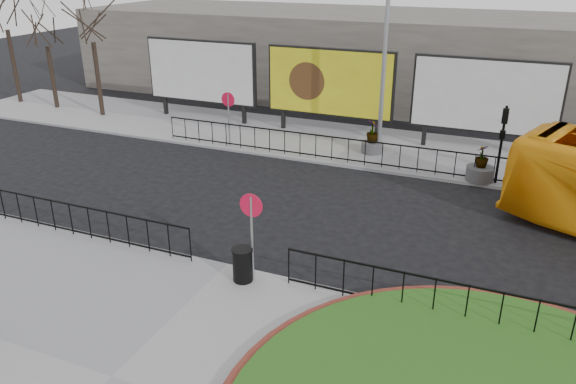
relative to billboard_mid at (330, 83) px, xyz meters
The scene contains 20 objects.
ground 13.31m from the billboard_mid, 83.40° to the right, with size 90.00×90.00×0.00m, color black.
pavement_near 18.21m from the billboard_mid, 85.23° to the right, with size 30.00×10.00×0.12m, color gray.
pavement_far 3.10m from the billboard_mid, 32.94° to the right, with size 44.00×6.00×0.12m, color gray.
railing_near_left 14.15m from the billboard_mid, 108.73° to the right, with size 10.00×0.10×1.10m, color black, non-canonical shape.
railing_near_right 15.62m from the billboard_mid, 58.92° to the right, with size 9.00×0.10×1.10m, color black, non-canonical shape.
railing_far 4.84m from the billboard_mid, 55.75° to the right, with size 18.00×0.10×1.10m, color black, non-canonical shape.
speed_sign_far 5.04m from the billboard_mid, 134.46° to the right, with size 0.64×0.07×2.47m.
speed_sign_near 13.62m from the billboard_mid, 79.41° to the right, with size 0.64×0.07×2.47m.
billboard_left 7.00m from the billboard_mid, behind, with size 6.20×0.31×4.10m.
billboard_mid is the anchor object (origin of this frame).
billboard_right 7.00m from the billboard_mid, ahead, with size 6.20×0.31×4.10m.
lamp_post 4.23m from the billboard_mid, 33.25° to the right, with size 0.74×0.18×9.23m.
signal_pole_a 8.80m from the billboard_mid, 24.42° to the right, with size 0.22×0.26×3.00m.
tree_left 12.63m from the billboard_mid, behind, with size 2.00×2.00×7.00m, color #2D2119, non-canonical shape.
tree_mid 16.05m from the billboard_mid, behind, with size 2.00×2.00×6.20m, color #2D2119, non-canonical shape.
tree_far 19.07m from the billboard_mid, behind, with size 2.00×2.00×7.50m, color #2D2119, non-canonical shape.
building_backdrop 9.15m from the billboard_mid, 80.57° to the left, with size 40.00×10.00×5.00m, color slate.
litter_bin 13.91m from the billboard_mid, 80.38° to the right, with size 0.57×0.57×0.94m.
planter_b 3.86m from the billboard_mid, 36.14° to the right, with size 0.91×0.91×1.46m.
planter_c 8.46m from the billboard_mid, 25.76° to the right, with size 1.06×1.06×1.43m.
Camera 1 is at (6.94, -12.04, 8.16)m, focal length 35.00 mm.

